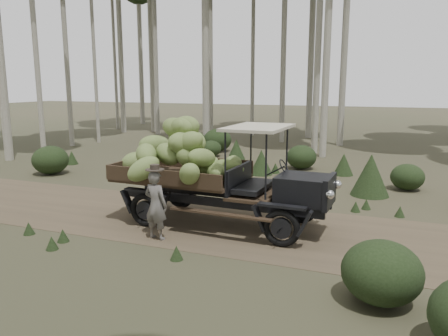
# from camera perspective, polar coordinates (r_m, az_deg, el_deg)

# --- Properties ---
(ground) EXTENTS (120.00, 120.00, 0.00)m
(ground) POSITION_cam_1_polar(r_m,az_deg,el_deg) (11.50, -4.66, -6.79)
(ground) COLOR #473D2B
(ground) RESTS_ON ground
(dirt_track) EXTENTS (70.00, 4.00, 0.01)m
(dirt_track) POSITION_cam_1_polar(r_m,az_deg,el_deg) (11.50, -4.66, -6.77)
(dirt_track) COLOR brown
(dirt_track) RESTS_ON ground
(banana_truck) EXTENTS (5.84, 2.82, 2.73)m
(banana_truck) POSITION_cam_1_polar(r_m,az_deg,el_deg) (10.86, -2.91, 0.72)
(banana_truck) COLOR black
(banana_truck) RESTS_ON ground
(farmer) EXTENTS (0.63, 0.48, 1.74)m
(farmer) POSITION_cam_1_polar(r_m,az_deg,el_deg) (10.01, -8.90, -4.70)
(farmer) COLOR #5F5B57
(farmer) RESTS_ON ground
(undergrowth) EXTENTS (20.38, 23.52, 1.37)m
(undergrowth) POSITION_cam_1_polar(r_m,az_deg,el_deg) (11.42, 1.10, -4.11)
(undergrowth) COLOR #233319
(undergrowth) RESTS_ON ground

